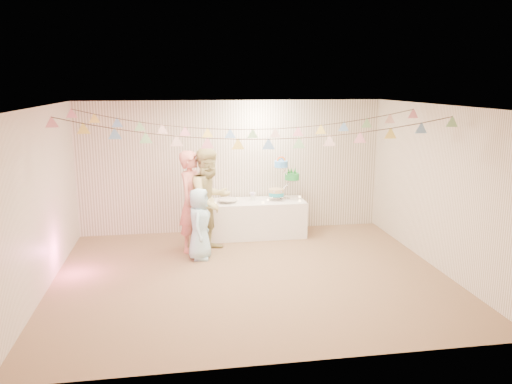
{
  "coord_description": "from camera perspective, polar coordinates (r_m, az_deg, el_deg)",
  "views": [
    {
      "loc": [
        -1.08,
        -7.2,
        2.94
      ],
      "look_at": [
        0.2,
        0.8,
        1.15
      ],
      "focal_mm": 35.0,
      "sensor_mm": 36.0,
      "label": 1
    }
  ],
  "objects": [
    {
      "name": "posy",
      "position": [
        9.63,
        -0.39,
        -0.18
      ],
      "size": [
        0.15,
        0.15,
        0.17
      ],
      "primitive_type": null,
      "color": "white",
      "rests_on": "table"
    },
    {
      "name": "ceiling",
      "position": [
        7.29,
        -0.57,
        9.79
      ],
      "size": [
        6.0,
        6.0,
        0.0
      ],
      "primitive_type": "plane",
      "color": "silver",
      "rests_on": "ground"
    },
    {
      "name": "cake_middle",
      "position": [
        9.81,
        4.1,
        1.65
      ],
      "size": [
        0.27,
        0.27,
        0.22
      ],
      "primitive_type": null,
      "color": "green",
      "rests_on": "cake_stand"
    },
    {
      "name": "table",
      "position": [
        9.71,
        0.02,
        -3.02
      ],
      "size": [
        1.87,
        0.75,
        0.7
      ],
      "primitive_type": "cube",
      "color": "white",
      "rests_on": "floor"
    },
    {
      "name": "person_adult_b",
      "position": [
        8.74,
        -5.3,
        -0.94
      ],
      "size": [
        1.14,
        1.1,
        1.85
      ],
      "primitive_type": "imported",
      "rotation": [
        0.0,
        0.0,
        0.65
      ],
      "color": "tan",
      "rests_on": "floor"
    },
    {
      "name": "cake_bottom",
      "position": [
        9.65,
        2.37,
        -0.15
      ],
      "size": [
        0.31,
        0.31,
        0.15
      ],
      "primitive_type": null,
      "color": "#26A3B5",
      "rests_on": "cake_stand"
    },
    {
      "name": "platter",
      "position": [
        9.49,
        -3.24,
        -0.85
      ],
      "size": [
        0.38,
        0.38,
        0.02
      ],
      "primitive_type": "cylinder",
      "color": "white",
      "rests_on": "table"
    },
    {
      "name": "tealight_4",
      "position": [
        9.61,
        5.02,
        -0.98
      ],
      "size": [
        0.04,
        0.04,
        0.03
      ],
      "primitive_type": "cylinder",
      "color": "#FFD88C",
      "rests_on": "table"
    },
    {
      "name": "bunting_back",
      "position": [
        8.39,
        -1.69,
        8.42
      ],
      "size": [
        5.6,
        1.1,
        0.4
      ],
      "primitive_type": null,
      "color": "pink",
      "rests_on": "ceiling"
    },
    {
      "name": "back_wall",
      "position": [
        9.9,
        -2.7,
        2.9
      ],
      "size": [
        6.0,
        6.0,
        0.0
      ],
      "primitive_type": "plane",
      "color": "white",
      "rests_on": "ground"
    },
    {
      "name": "person_child",
      "position": [
        8.44,
        -6.47,
        -3.64
      ],
      "size": [
        0.51,
        0.67,
        1.22
      ],
      "primitive_type": "imported",
      "rotation": [
        0.0,
        0.0,
        1.34
      ],
      "color": "#B4E7FF",
      "rests_on": "floor"
    },
    {
      "name": "person_adult_a",
      "position": [
        8.81,
        -7.29,
        -1.06
      ],
      "size": [
        0.69,
        0.78,
        1.79
      ],
      "primitive_type": "imported",
      "rotation": [
        0.0,
        0.0,
        1.07
      ],
      "color": "#E08075",
      "rests_on": "floor"
    },
    {
      "name": "floor",
      "position": [
        7.85,
        -0.53,
        -9.53
      ],
      "size": [
        6.0,
        6.0,
        0.0
      ],
      "primitive_type": "plane",
      "color": "brown",
      "rests_on": "ground"
    },
    {
      "name": "tealight_2",
      "position": [
        9.42,
        0.83,
        -1.2
      ],
      "size": [
        0.04,
        0.04,
        0.03
      ],
      "primitive_type": "cylinder",
      "color": "#FFD88C",
      "rests_on": "table"
    },
    {
      "name": "right_wall",
      "position": [
        8.44,
        20.04,
        0.48
      ],
      "size": [
        5.0,
        5.0,
        0.0
      ],
      "primitive_type": "plane",
      "color": "white",
      "rests_on": "ground"
    },
    {
      "name": "front_wall",
      "position": [
        5.09,
        3.65,
        -6.34
      ],
      "size": [
        6.0,
        6.0,
        0.0
      ],
      "primitive_type": "plane",
      "color": "white",
      "rests_on": "ground"
    },
    {
      "name": "tealight_0",
      "position": [
        9.38,
        -4.67,
        -1.3
      ],
      "size": [
        0.04,
        0.04,
        0.03
      ],
      "primitive_type": "cylinder",
      "color": "#FFD88C",
      "rests_on": "table"
    },
    {
      "name": "tealight_1",
      "position": [
        9.75,
        -2.18,
        -0.75
      ],
      "size": [
        0.04,
        0.04,
        0.03
      ],
      "primitive_type": "cylinder",
      "color": "#FFD88C",
      "rests_on": "table"
    },
    {
      "name": "bunting_front",
      "position": [
        7.11,
        -0.33,
        7.46
      ],
      "size": [
        5.6,
        0.9,
        0.36
      ],
      "primitive_type": null,
      "color": "#72A5E5",
      "rests_on": "ceiling"
    },
    {
      "name": "cake_stand",
      "position": [
        9.68,
        3.19,
        1.74
      ],
      "size": [
        0.7,
        0.41,
        0.79
      ],
      "primitive_type": null,
      "color": "silver",
      "rests_on": "table"
    },
    {
      "name": "cake_top_tier",
      "position": [
        9.6,
        2.89,
        3.06
      ],
      "size": [
        0.25,
        0.25,
        0.19
      ],
      "primitive_type": null,
      "color": "#4FA0F8",
      "rests_on": "cake_stand"
    },
    {
      "name": "tealight_3",
      "position": [
        9.89,
        1.82,
        -0.56
      ],
      "size": [
        0.04,
        0.04,
        0.03
      ],
      "primitive_type": "cylinder",
      "color": "#FFD88C",
      "rests_on": "table"
    },
    {
      "name": "left_wall",
      "position": [
        7.63,
        -23.43,
        -0.99
      ],
      "size": [
        5.0,
        5.0,
        0.0
      ],
      "primitive_type": "plane",
      "color": "white",
      "rests_on": "ground"
    },
    {
      "name": "tealight_5",
      "position": [
        9.94,
        5.01,
        -0.53
      ],
      "size": [
        0.04,
        0.04,
        0.03
      ],
      "primitive_type": "cylinder",
      "color": "#FFD88C",
      "rests_on": "table"
    },
    {
      "name": "tealight_6",
      "position": [
        9.64,
        1.38,
        -0.9
      ],
      "size": [
        0.04,
        0.04,
        0.03
      ],
      "primitive_type": "cylinder",
      "color": "#FFD88C",
      "rests_on": "table"
    }
  ]
}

